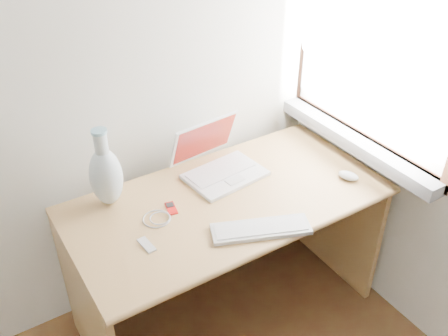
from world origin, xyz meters
TOP-DOWN VIEW (x-y plane):
  - window at (1.72, 1.30)m, footprint 0.11×0.99m
  - desk at (1.03, 1.42)m, footprint 1.33×0.67m
  - laptop at (1.11, 1.52)m, footprint 0.36×0.31m
  - external_keyboard at (1.03, 1.09)m, footprint 0.39×0.25m
  - mouse at (1.55, 1.17)m, footprint 0.09×0.11m
  - ipod at (0.80, 1.40)m, footprint 0.05×0.09m
  - cable_coil at (0.72, 1.37)m, footprint 0.13×0.13m
  - remote at (0.62, 1.25)m, footprint 0.04×0.09m
  - vase at (0.60, 1.57)m, footprint 0.13×0.13m

SIDE VIEW (x-z plane):
  - desk at x=1.03m, z-range 0.15..0.85m
  - cable_coil at x=0.72m, z-range 0.70..0.71m
  - remote at x=0.62m, z-range 0.70..0.71m
  - ipod at x=0.80m, z-range 0.70..0.71m
  - external_keyboard at x=1.03m, z-range 0.70..0.72m
  - mouse at x=1.55m, z-range 0.70..0.74m
  - laptop at x=1.11m, z-range 0.64..0.87m
  - vase at x=0.60m, z-range 0.67..1.01m
  - window at x=1.72m, z-range 0.72..1.83m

